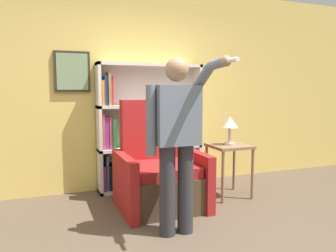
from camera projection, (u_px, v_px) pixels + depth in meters
ground_plane at (192, 250)px, 2.80m from camera, size 14.00×14.00×0.00m
wall_back at (130, 88)px, 4.53m from camera, size 8.00×0.11×2.80m
bookcase at (142, 129)px, 4.49m from camera, size 1.45×0.28×1.72m
armchair at (159, 175)px, 3.84m from camera, size 0.95×0.87×1.25m
person_standing at (177, 135)px, 3.02m from camera, size 0.56×0.78×1.66m
side_table at (229, 153)px, 4.18m from camera, size 0.48×0.48×0.67m
table_lamp at (230, 124)px, 4.14m from camera, size 0.21×0.21×0.36m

